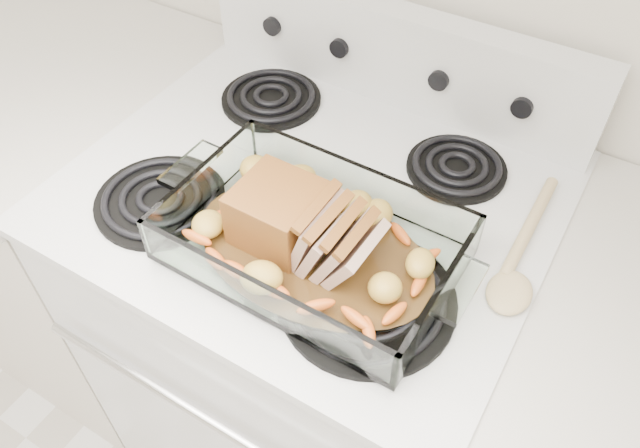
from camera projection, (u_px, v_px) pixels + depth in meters
The scene contains 6 objects.
electric_range at pixel (314, 334), 1.37m from camera, with size 0.78×0.70×1.12m.
counter_left at pixel (95, 224), 1.61m from camera, with size 0.58×0.68×0.93m.
baking_dish at pixel (313, 245), 0.91m from camera, with size 0.41×0.27×0.08m.
pork_roast at pixel (295, 222), 0.90m from camera, with size 0.22×0.12×0.09m.
roast_vegetables at pixel (323, 227), 0.93m from camera, with size 0.33×0.18×0.04m.
wooden_spoon at pixel (518, 262), 0.91m from camera, with size 0.06×0.29×0.02m.
Camera 1 is at (0.40, 1.02, 1.66)m, focal length 35.00 mm.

